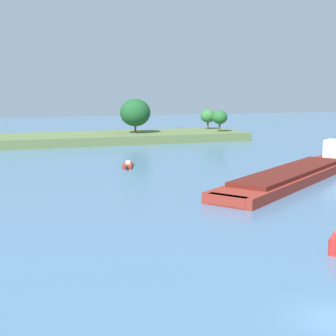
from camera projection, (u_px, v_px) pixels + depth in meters
The scene contains 4 objects.
treeline_island at pixel (37, 136), 109.14m from camera, with size 98.35×17.74×9.76m.
cargo_barge at pixel (298, 173), 67.09m from camera, with size 34.51×26.70×5.80m.
small_motorboat at pixel (128, 165), 77.87m from camera, with size 3.04×5.78×0.91m.
channel_buoy_red at pixel (333, 245), 36.41m from camera, with size 0.70×0.70×1.90m.
Camera 1 is at (-16.56, -20.26, 12.00)m, focal length 53.62 mm.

